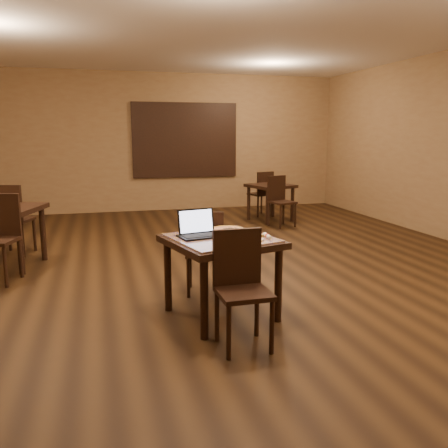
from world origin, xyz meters
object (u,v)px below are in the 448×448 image
object	(u,v)px
tiled_table	(221,248)
other_table_a	(271,191)
other_table_a_chair_far	(262,191)
other_table_b	(5,217)
chair_main_near	(241,281)
other_table_b_chair_far	(11,216)
laptop	(198,229)
pizza_pan	(227,231)
other_table_a_chair_near	(280,198)
chair_main_far	(205,248)

from	to	relation	value
tiled_table	other_table_a	world-z (taller)	tiled_table
tiled_table	other_table_a_chair_far	distance (m)	5.59
other_table_a	other_table_b	xyz separation A→B (m)	(-4.45, -2.22, 0.05)
tiled_table	chair_main_near	size ratio (longest dim) A/B	1.19
other_table_b	other_table_b_chair_far	size ratio (longest dim) A/B	1.03
tiled_table	other_table_b	xyz separation A→B (m)	(-2.24, 2.35, -0.01)
laptop	other_table_a_chair_far	bearing A→B (deg)	52.46
chair_main_near	pizza_pan	bearing A→B (deg)	81.38
tiled_table	other_table_a	bearing A→B (deg)	49.42
other_table_a_chair_near	other_table_a_chair_far	distance (m)	1.09
chair_main_far	laptop	bearing A→B (deg)	84.64
other_table_a	other_table_b	world-z (taller)	other_table_b
other_table_a_chair_near	chair_main_near	bearing A→B (deg)	-132.11
chair_main_near	pizza_pan	world-z (taller)	chair_main_near
other_table_a	other_table_a_chair_far	distance (m)	0.55
tiled_table	laptop	distance (m)	0.28
chair_main_near	other_table_a_chair_far	xyz separation A→B (m)	(2.23, 5.74, -0.01)
chair_main_near	other_table_b	world-z (taller)	chair_main_near
chair_main_far	tiled_table	bearing A→B (deg)	105.76
pizza_pan	other_table_a_chair_near	distance (m)	4.32
tiled_table	other_table_a_chair_near	size ratio (longest dim) A/B	1.21
laptop	other_table_a	distance (m)	5.08
chair_main_far	pizza_pan	xyz separation A→B (m)	(0.14, -0.38, 0.25)
other_table_a	other_table_b_chair_far	size ratio (longest dim) A/B	0.94
laptop	other_table_b_chair_far	world-z (taller)	other_table_b_chair_far
pizza_pan	other_table_b	world-z (taller)	other_table_b
pizza_pan	other_table_a_chair_near	world-z (taller)	other_table_a_chair_near
pizza_pan	other_table_a_chair_near	size ratio (longest dim) A/B	0.40
other_table_a	other_table_b_chair_far	world-z (taller)	other_table_b_chair_far
other_table_b	other_table_b_chair_far	xyz separation A→B (m)	(-0.03, 0.59, -0.08)
chair_main_far	other_table_a_chair_far	distance (m)	5.03
chair_main_far	other_table_a	distance (m)	4.54
laptop	pizza_pan	bearing A→B (deg)	10.83
other_table_a_chair_near	other_table_b_chair_far	xyz separation A→B (m)	(-4.45, -1.08, 0.05)
chair_main_near	laptop	world-z (taller)	laptop
other_table_a	other_table_a_chair_near	distance (m)	0.55
other_table_a_chair_near	other_table_a_chair_far	world-z (taller)	same
tiled_table	pizza_pan	xyz separation A→B (m)	(0.12, 0.24, 0.11)
chair_main_far	other_table_a_chair_far	size ratio (longest dim) A/B	0.99
chair_main_near	other_table_a	world-z (taller)	chair_main_near
pizza_pan	other_table_a_chair_near	xyz separation A→B (m)	(2.06, 3.79, -0.24)
other_table_a_chair_near	other_table_b_chair_far	world-z (taller)	other_table_b_chair_far
chair_main_far	other_table_a_chair_near	world-z (taller)	other_table_a_chair_near
tiled_table	other_table_a_chair_far	xyz separation A→B (m)	(2.23, 5.12, -0.14)
other_table_a	chair_main_far	bearing A→B (deg)	-136.33
pizza_pan	other_table_a	world-z (taller)	pizza_pan
other_table_a_chair_near	other_table_b	bearing A→B (deg)	-176.19
other_table_b	other_table_b_chair_far	distance (m)	0.60
tiled_table	other_table_b	bearing A→B (deg)	118.77
laptop	other_table_b	distance (m)	3.04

